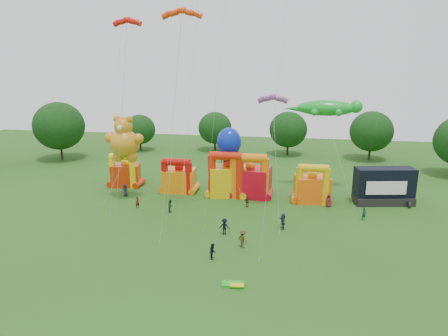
% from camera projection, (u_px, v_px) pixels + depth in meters
% --- Properties ---
extents(ground, '(160.00, 160.00, 0.00)m').
position_uv_depth(ground, '(179.00, 287.00, 35.41)').
color(ground, '#285016').
rests_on(ground, ground).
extents(tree_ring, '(127.03, 129.17, 12.07)m').
position_uv_depth(tree_ring, '(166.00, 218.00, 34.68)').
color(tree_ring, '#352314').
rests_on(tree_ring, ground).
extents(bouncy_castle_0, '(5.08, 4.42, 5.63)m').
position_uv_depth(bouncy_castle_0, '(125.00, 173.00, 65.10)').
color(bouncy_castle_0, red).
rests_on(bouncy_castle_0, ground).
extents(bouncy_castle_1, '(5.00, 4.09, 5.57)m').
position_uv_depth(bouncy_castle_1, '(179.00, 178.00, 62.15)').
color(bouncy_castle_1, orange).
rests_on(bouncy_castle_1, ground).
extents(bouncy_castle_2, '(6.18, 5.39, 7.02)m').
position_uv_depth(bouncy_castle_2, '(227.00, 178.00, 60.16)').
color(bouncy_castle_2, '#EAB60C').
rests_on(bouncy_castle_2, ground).
extents(bouncy_castle_3, '(6.34, 5.37, 6.87)m').
position_uv_depth(bouncy_castle_3, '(250.00, 180.00, 59.81)').
color(bouncy_castle_3, red).
rests_on(bouncy_castle_3, ground).
extents(bouncy_castle_4, '(5.37, 4.62, 5.85)m').
position_uv_depth(bouncy_castle_4, '(312.00, 187.00, 57.41)').
color(bouncy_castle_4, '#FF5C0D').
rests_on(bouncy_castle_4, ground).
extents(stage_trailer, '(8.60, 4.59, 5.23)m').
position_uv_depth(stage_trailer, '(384.00, 186.00, 56.64)').
color(stage_trailer, black).
rests_on(stage_trailer, ground).
extents(teddy_bear_kite, '(5.80, 6.34, 12.44)m').
position_uv_depth(teddy_bear_kite, '(121.00, 156.00, 56.86)').
color(teddy_bear_kite, orange).
rests_on(teddy_bear_kite, ground).
extents(gecko_kite, '(11.73, 11.97, 14.22)m').
position_uv_depth(gecko_kite, '(337.00, 152.00, 58.20)').
color(gecko_kite, green).
rests_on(gecko_kite, ground).
extents(octopus_kite, '(4.99, 6.65, 10.35)m').
position_uv_depth(octopus_kite, '(233.00, 165.00, 59.14)').
color(octopus_kite, '#0C26BA').
rests_on(octopus_kite, ground).
extents(parafoil_kites, '(22.39, 10.13, 26.50)m').
position_uv_depth(parafoil_kites, '(198.00, 134.00, 49.16)').
color(parafoil_kites, '#EC360B').
rests_on(parafoil_kites, ground).
extents(diamond_kites, '(23.16, 16.60, 36.70)m').
position_uv_depth(diamond_kites, '(188.00, 95.00, 46.33)').
color(diamond_kites, '#D5450A').
rests_on(diamond_kites, ground).
extents(folded_kite_bundle, '(2.10, 1.28, 0.31)m').
position_uv_depth(folded_kite_bundle, '(234.00, 284.00, 35.59)').
color(folded_kite_bundle, green).
rests_on(folded_kite_bundle, ground).
extents(spectator_0, '(0.94, 0.62, 1.88)m').
position_uv_depth(spectator_0, '(125.00, 190.00, 60.15)').
color(spectator_0, '#23283B').
rests_on(spectator_0, ground).
extents(spectator_1, '(0.71, 0.71, 1.66)m').
position_uv_depth(spectator_1, '(138.00, 202.00, 55.07)').
color(spectator_1, '#5A191D').
rests_on(spectator_1, ground).
extents(spectator_2, '(0.79, 0.96, 1.81)m').
position_uv_depth(spectator_2, '(171.00, 206.00, 53.46)').
color(spectator_2, '#193E25').
rests_on(spectator_2, ground).
extents(spectator_3, '(1.27, 0.74, 1.97)m').
position_uv_depth(spectator_3, '(224.00, 226.00, 46.34)').
color(spectator_3, black).
rests_on(spectator_3, ground).
extents(spectator_4, '(1.05, 0.76, 1.66)m').
position_uv_depth(spectator_4, '(247.00, 202.00, 55.41)').
color(spectator_4, '#3A2617').
rests_on(spectator_4, ground).
extents(spectator_5, '(0.99, 1.88, 1.94)m').
position_uv_depth(spectator_5, '(283.00, 221.00, 47.98)').
color(spectator_5, '#26293F').
rests_on(spectator_5, ground).
extents(spectator_6, '(1.05, 0.87, 1.85)m').
position_uv_depth(spectator_6, '(329.00, 201.00, 55.45)').
color(spectator_6, maroon).
rests_on(spectator_6, ground).
extents(spectator_7, '(0.74, 0.66, 1.69)m').
position_uv_depth(spectator_7, '(364.00, 214.00, 50.71)').
color(spectator_7, '#163727').
rests_on(spectator_7, ground).
extents(spectator_8, '(0.73, 0.88, 1.65)m').
position_uv_depth(spectator_8, '(213.00, 251.00, 40.48)').
color(spectator_8, black).
rests_on(spectator_8, ground).
extents(spectator_9, '(1.47, 1.32, 1.98)m').
position_uv_depth(spectator_9, '(243.00, 239.00, 42.99)').
color(spectator_9, '#3F3519').
rests_on(spectator_9, ground).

